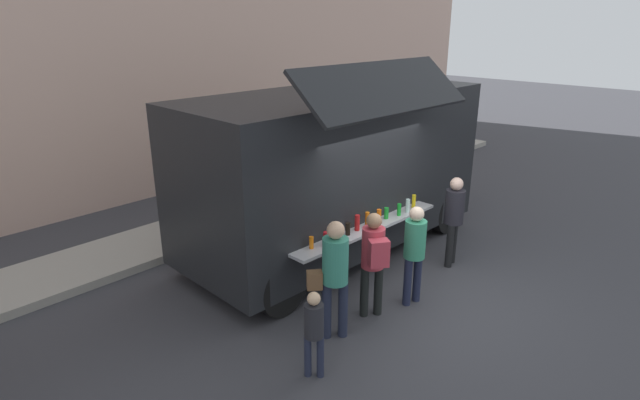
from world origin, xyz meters
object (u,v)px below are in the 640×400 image
object	(u,v)px
customer_rear_waiting	(334,270)
child_near_queue	(314,327)
customer_front_ordering	(415,247)
customer_extra_browsing	(454,214)
customer_mid_with_backpack	(374,255)
trash_bin	(367,164)
food_truck_main	(335,167)

from	to	relation	value
customer_rear_waiting	child_near_queue	bearing A→B (deg)	155.72
customer_front_ordering	customer_extra_browsing	world-z (taller)	customer_extra_browsing
customer_mid_with_backpack	trash_bin	bearing A→B (deg)	-16.69
trash_bin	food_truck_main	bearing A→B (deg)	-149.47
food_truck_main	child_near_queue	xyz separation A→B (m)	(-2.98, -2.34, -0.93)
customer_mid_with_backpack	customer_extra_browsing	distance (m)	2.34
trash_bin	child_near_queue	world-z (taller)	child_near_queue
child_near_queue	customer_extra_browsing	bearing A→B (deg)	-33.18
trash_bin	customer_extra_browsing	distance (m)	5.27
trash_bin	customer_front_ordering	distance (m)	6.48
trash_bin	customer_front_ordering	size ratio (longest dim) A/B	0.57
food_truck_main	trash_bin	world-z (taller)	food_truck_main
customer_mid_with_backpack	customer_extra_browsing	size ratio (longest dim) A/B	1.00
food_truck_main	customer_extra_browsing	size ratio (longest dim) A/B	3.61
customer_front_ordering	food_truck_main	bearing A→B (deg)	-6.09
customer_extra_browsing	child_near_queue	size ratio (longest dim) A/B	1.39
food_truck_main	customer_mid_with_backpack	size ratio (longest dim) A/B	3.63
customer_mid_with_backpack	customer_rear_waiting	bearing A→B (deg)	119.47
customer_rear_waiting	child_near_queue	world-z (taller)	customer_rear_waiting
trash_bin	customer_rear_waiting	xyz separation A→B (m)	(-6.12, -4.26, 0.58)
customer_front_ordering	customer_mid_with_backpack	xyz separation A→B (m)	(-0.74, 0.22, 0.04)
customer_rear_waiting	trash_bin	bearing A→B (deg)	-15.64
customer_extra_browsing	child_near_queue	distance (m)	3.95
customer_mid_with_backpack	customer_extra_browsing	bearing A→B (deg)	-55.09
food_truck_main	child_near_queue	distance (m)	3.90
customer_front_ordering	child_near_queue	bearing A→B (deg)	103.33
trash_bin	customer_mid_with_backpack	world-z (taller)	customer_mid_with_backpack
food_truck_main	customer_rear_waiting	bearing A→B (deg)	-136.56
customer_rear_waiting	customer_extra_browsing	xyz separation A→B (m)	(3.12, -0.04, -0.05)
customer_front_ordering	child_near_queue	xyz separation A→B (m)	(-2.32, -0.11, -0.25)
food_truck_main	customer_rear_waiting	size ratio (longest dim) A/B	3.42
customer_extra_browsing	child_near_queue	xyz separation A→B (m)	(-3.92, -0.36, -0.28)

